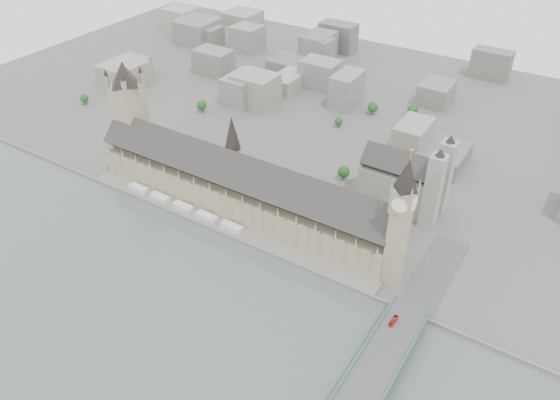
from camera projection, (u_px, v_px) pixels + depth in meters
The scene contains 14 objects.
ground at pixel (227, 222), 439.80m from camera, with size 900.00×900.00×0.00m, color #595651.
river_thames at pixel (62, 366), 326.51m from camera, with size 600.00×600.00×0.00m, color #4D5A4F.
embankment_wall at pixel (216, 231), 428.62m from camera, with size 600.00×1.50×3.00m, color gray.
river_terrace at pixel (221, 226), 434.06m from camera, with size 270.00×15.00×2.00m, color gray.
terrace_tents at pixel (183, 207), 450.02m from camera, with size 118.00×7.00×4.00m.
palace_of_westminster at pixel (240, 187), 440.08m from camera, with size 265.00×40.73×55.44m.
elizabeth_tower at pixel (401, 215), 351.52m from camera, with size 17.00×17.00×107.50m.
victoria_tower at pixel (130, 111), 478.39m from camera, with size 30.00×30.00×100.00m.
central_tower at pixel (233, 143), 428.20m from camera, with size 13.00×13.00×48.00m.
westminster_bridge at pixel (364, 391), 306.43m from camera, with size 25.00×325.00×10.25m, color #474749.
westminster_abbey at pixel (405, 182), 442.26m from camera, with size 68.00×36.00×64.00m.
city_skyline_inland at pixel (360, 92), 596.93m from camera, with size 720.00×360.00×38.00m, color gray, non-canonical shape.
park_trees at pixel (258, 176), 480.96m from camera, with size 110.00×30.00×15.00m, color #1B491A, non-canonical shape.
red_bus_north at pixel (393, 321), 339.86m from camera, with size 2.29×9.79×2.73m, color red.
Camera 1 is at (221.40, -270.31, 271.08)m, focal length 35.00 mm.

